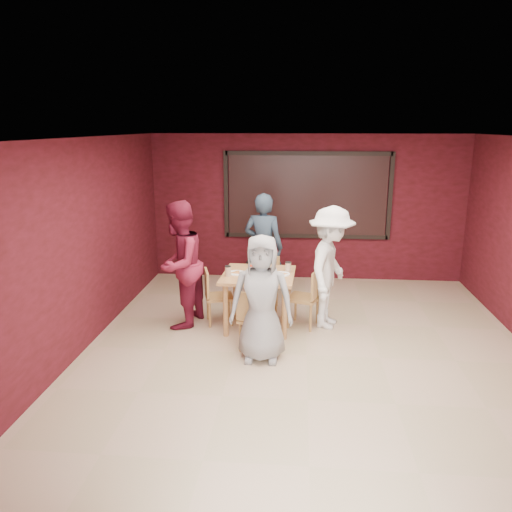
# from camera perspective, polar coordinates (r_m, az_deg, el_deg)

# --- Properties ---
(floor) EXTENTS (7.00, 7.00, 0.00)m
(floor) POSITION_cam_1_polar(r_m,az_deg,el_deg) (6.77, 5.80, -11.20)
(floor) COLOR tan
(floor) RESTS_ON ground
(window_blinds) EXTENTS (3.00, 0.02, 1.50)m
(window_blinds) POSITION_cam_1_polar(r_m,az_deg,el_deg) (9.63, 5.86, 6.89)
(window_blinds) COLOR black
(dining_table) EXTENTS (1.09, 1.09, 0.98)m
(dining_table) POSITION_cam_1_polar(r_m,az_deg,el_deg) (7.38, 0.28, -2.84)
(dining_table) COLOR #C97E52
(dining_table) RESTS_ON floor
(chair_front) EXTENTS (0.50, 0.50, 0.85)m
(chair_front) POSITION_cam_1_polar(r_m,az_deg,el_deg) (6.68, -0.21, -6.95)
(chair_front) COLOR #AD8443
(chair_front) RESTS_ON floor
(chair_back) EXTENTS (0.42, 0.42, 0.86)m
(chair_back) POSITION_cam_1_polar(r_m,az_deg,el_deg) (8.21, 1.23, -2.74)
(chair_back) COLOR #AD8443
(chair_back) RESTS_ON floor
(chair_left) EXTENTS (0.50, 0.50, 0.85)m
(chair_left) POSITION_cam_1_polar(r_m,az_deg,el_deg) (7.61, -4.77, -4.27)
(chair_left) COLOR #AD8443
(chair_left) RESTS_ON floor
(chair_right) EXTENTS (0.55, 0.55, 0.90)m
(chair_right) POSITION_cam_1_polar(r_m,az_deg,el_deg) (7.48, 5.99, -4.41)
(chair_right) COLOR #AD8443
(chair_right) RESTS_ON floor
(diner_front) EXTENTS (0.81, 0.53, 1.65)m
(diner_front) POSITION_cam_1_polar(r_m,az_deg,el_deg) (6.33, 0.63, -4.90)
(diner_front) COLOR gray
(diner_front) RESTS_ON floor
(diner_back) EXTENTS (0.75, 0.57, 1.86)m
(diner_back) POSITION_cam_1_polar(r_m,az_deg,el_deg) (8.51, 0.85, 1.01)
(diner_back) COLOR #2C3D4E
(diner_back) RESTS_ON floor
(diner_left) EXTENTS (0.90, 1.05, 1.90)m
(diner_left) POSITION_cam_1_polar(r_m,az_deg,el_deg) (7.47, -8.77, -0.99)
(diner_left) COLOR maroon
(diner_left) RESTS_ON floor
(diner_right) EXTENTS (0.98, 1.32, 1.83)m
(diner_right) POSITION_cam_1_polar(r_m,az_deg,el_deg) (7.43, 8.51, -1.34)
(diner_right) COLOR white
(diner_right) RESTS_ON floor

